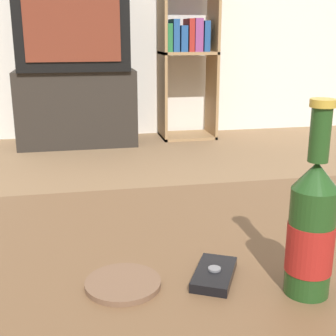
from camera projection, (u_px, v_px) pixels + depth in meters
name	position (u px, v px, depth m)	size (l,w,h in m)	color
coffee_table	(168.00, 302.00, 0.72)	(1.33, 0.78, 0.43)	brown
tv_stand	(77.00, 107.00, 3.32)	(0.82, 0.41, 0.53)	#28231E
television	(72.00, 23.00, 3.15)	(0.73, 0.47, 0.62)	black
bookshelf	(187.00, 47.00, 3.41)	(0.40, 0.30, 1.26)	#99754C
beer_bottle	(311.00, 229.00, 0.62)	(0.06, 0.06, 0.27)	#1E4219
cell_phone	(214.00, 274.00, 0.68)	(0.09, 0.11, 0.02)	black
coaster	(123.00, 283.00, 0.66)	(0.11, 0.11, 0.01)	brown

